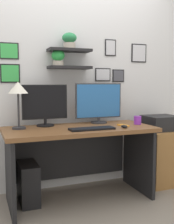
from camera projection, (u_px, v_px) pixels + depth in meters
The scene contains 13 objects.
ground_plane at pixel (80, 199), 2.90m from camera, with size 8.00×8.00×0.00m, color gray.
back_wall_assembly at pixel (66, 69), 3.16m from camera, with size 4.40×0.24×2.70m.
desk at pixel (78, 147), 2.89m from camera, with size 1.51×0.68×0.75m.
monitor_left at pixel (45, 105), 2.89m from camera, with size 0.47×0.18×0.43m.
monitor_right at pixel (99, 103), 3.11m from camera, with size 0.54×0.18×0.44m.
keyboard at pixel (92, 129), 2.68m from camera, with size 0.44×0.14×0.02m, color black.
computer_mouse at pixel (124, 127), 2.79m from camera, with size 0.06×0.09×0.03m, color black.
desk_lamp at pixel (18, 91), 2.69m from camera, with size 0.19×0.19×0.46m.
cell_phone at pixel (123, 125), 2.94m from camera, with size 0.07×0.14×0.01m, color orange.
coffee_mug at pixel (138, 120), 3.04m from camera, with size 0.08×0.08×0.09m, color purple.
drawer_cabinet at pixel (160, 156), 3.37m from camera, with size 0.44×0.50×0.64m, color #9E6B38.
printer at pixel (161, 123), 3.33m from camera, with size 0.38×0.34×0.17m, color black.
computer_tower_left at pixel (28, 183), 2.80m from camera, with size 0.18×0.40×0.40m, color black.
Camera 1 is at (-0.93, -2.63, 1.20)m, focal length 44.87 mm.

